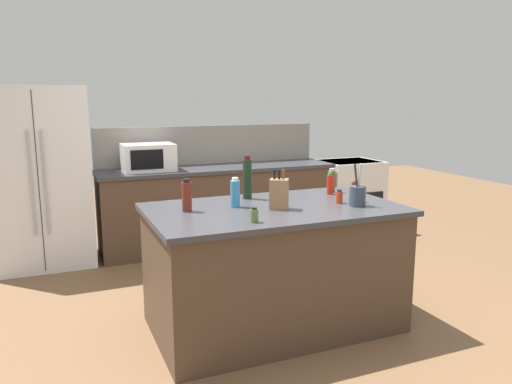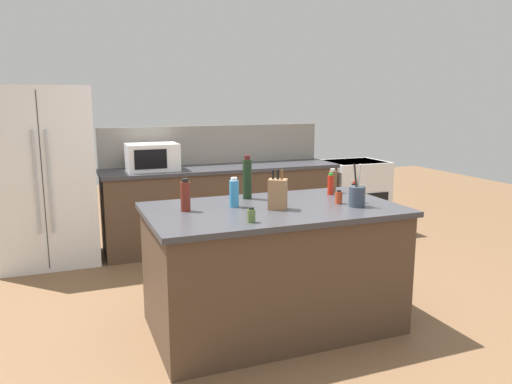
% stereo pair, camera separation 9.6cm
% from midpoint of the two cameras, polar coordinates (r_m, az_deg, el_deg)
% --- Properties ---
extents(ground_plane, '(14.00, 14.00, 0.00)m').
position_cam_midpoint_polar(ground_plane, '(4.01, 1.29, -14.93)').
color(ground_plane, brown).
extents(back_counter_run, '(2.77, 0.66, 0.94)m').
position_cam_midpoint_polar(back_counter_run, '(5.91, -4.74, -1.61)').
color(back_counter_run, '#4C3828').
rests_on(back_counter_run, ground_plane).
extents(wall_backsplash, '(2.73, 0.03, 0.46)m').
position_cam_midpoint_polar(wall_backsplash, '(6.10, -5.77, 5.40)').
color(wall_backsplash, gray).
rests_on(wall_backsplash, back_counter_run).
extents(kitchen_island, '(1.86, 1.08, 0.94)m').
position_cam_midpoint_polar(kitchen_island, '(3.83, 1.32, -8.56)').
color(kitchen_island, '#4C3828').
rests_on(kitchen_island, ground_plane).
extents(refrigerator, '(1.00, 0.75, 1.85)m').
position_cam_midpoint_polar(refrigerator, '(5.60, -24.03, 1.52)').
color(refrigerator, white).
rests_on(refrigerator, ground_plane).
extents(range_oven, '(0.76, 0.65, 0.92)m').
position_cam_midpoint_polar(range_oven, '(6.68, 10.14, -0.34)').
color(range_oven, white).
rests_on(range_oven, ground_plane).
extents(microwave, '(0.56, 0.39, 0.30)m').
position_cam_midpoint_polar(microwave, '(5.62, -12.68, 3.89)').
color(microwave, white).
rests_on(microwave, back_counter_run).
extents(knife_block, '(0.16, 0.15, 0.29)m').
position_cam_midpoint_polar(knife_block, '(3.60, 1.85, -0.20)').
color(knife_block, '#936B47').
rests_on(knife_block, kitchen_island).
extents(utensil_crock, '(0.12, 0.12, 0.32)m').
position_cam_midpoint_polar(utensil_crock, '(3.78, 10.81, -0.35)').
color(utensil_crock, '#333D4C').
rests_on(utensil_crock, kitchen_island).
extents(soy_sauce_bottle, '(0.06, 0.06, 0.17)m').
position_cam_midpoint_polar(soy_sauce_bottle, '(3.92, 10.57, 0.01)').
color(soy_sauce_bottle, black).
rests_on(soy_sauce_bottle, kitchen_island).
extents(wine_bottle, '(0.07, 0.07, 0.35)m').
position_cam_midpoint_polar(wine_bottle, '(3.97, -1.70, 1.57)').
color(wine_bottle, black).
rests_on(wine_bottle, kitchen_island).
extents(vinegar_bottle, '(0.07, 0.07, 0.23)m').
position_cam_midpoint_polar(vinegar_bottle, '(3.57, -8.68, -0.48)').
color(vinegar_bottle, maroon).
rests_on(vinegar_bottle, kitchen_island).
extents(hot_sauce_bottle, '(0.05, 0.05, 0.18)m').
position_cam_midpoint_polar(hot_sauce_bottle, '(4.20, 7.79, 0.89)').
color(hot_sauce_bottle, red).
rests_on(hot_sauce_bottle, kitchen_island).
extents(spice_jar_oregano, '(0.05, 0.05, 0.10)m').
position_cam_midpoint_polar(spice_jar_oregano, '(3.24, -1.05, -2.69)').
color(spice_jar_oregano, '#567038').
rests_on(spice_jar_oregano, kitchen_island).
extents(dish_soap_bottle, '(0.07, 0.07, 0.22)m').
position_cam_midpoint_polar(dish_soap_bottle, '(3.68, -3.15, -0.14)').
color(dish_soap_bottle, '#3384BC').
rests_on(dish_soap_bottle, kitchen_island).
extents(spice_jar_paprika, '(0.05, 0.05, 0.11)m').
position_cam_midpoint_polar(spice_jar_paprika, '(3.86, 8.76, -0.56)').
color(spice_jar_paprika, '#B73D1E').
rests_on(spice_jar_paprika, kitchen_island).
extents(pepper_grinder, '(0.06, 0.06, 0.20)m').
position_cam_midpoint_polar(pepper_grinder, '(4.29, 7.99, 1.26)').
color(pepper_grinder, brown).
rests_on(pepper_grinder, kitchen_island).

